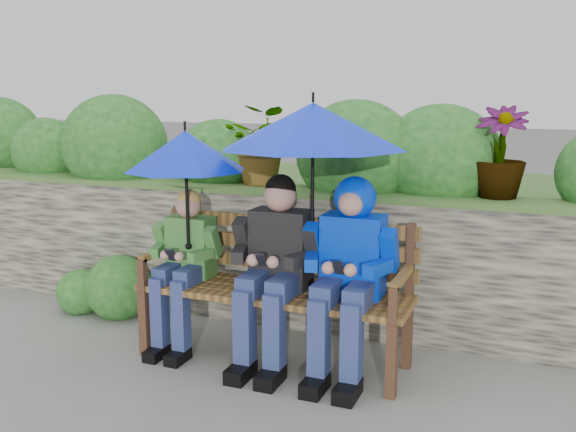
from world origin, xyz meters
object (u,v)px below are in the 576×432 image
at_px(boy_left, 184,260).
at_px(umbrella_left, 186,151).
at_px(park_bench, 277,279).
at_px(umbrella_right, 313,126).
at_px(boy_middle, 275,262).
at_px(boy_right, 349,261).

xyz_separation_m(boy_left, umbrella_left, (0.05, -0.02, 0.74)).
relative_size(park_bench, umbrella_right, 1.54).
relative_size(boy_left, umbrella_left, 1.29).
height_order(boy_middle, umbrella_left, umbrella_left).
distance_m(boy_middle, umbrella_left, 0.92).
bearing_deg(boy_right, umbrella_right, 171.64).
bearing_deg(park_bench, boy_middle, -77.61).
distance_m(boy_middle, boy_right, 0.49).
height_order(boy_middle, umbrella_right, umbrella_right).
bearing_deg(umbrella_right, boy_middle, -167.83).
bearing_deg(boy_right, boy_middle, -178.45).
relative_size(boy_left, boy_middle, 0.89).
xyz_separation_m(boy_middle, umbrella_right, (0.23, 0.05, 0.86)).
bearing_deg(umbrella_left, boy_left, 155.32).
bearing_deg(boy_right, umbrella_left, -178.81).
bearing_deg(boy_left, boy_right, -0.03).
bearing_deg(umbrella_left, umbrella_right, 4.02).
bearing_deg(park_bench, umbrella_left, -170.30).
bearing_deg(boy_middle, umbrella_left, -179.09).
xyz_separation_m(boy_middle, boy_right, (0.48, 0.01, 0.05)).
relative_size(park_bench, boy_middle, 1.46).
bearing_deg(park_bench, umbrella_right, -9.57).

